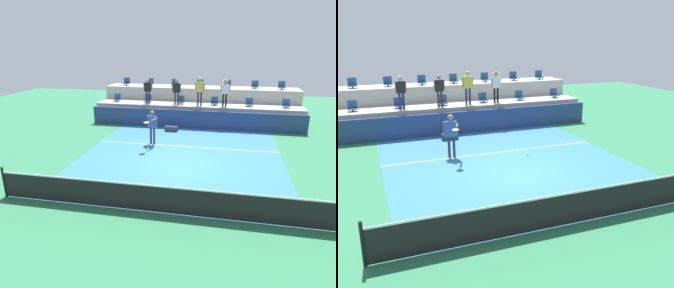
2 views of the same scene
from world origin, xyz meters
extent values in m
plane|color=#2D754C|center=(0.00, 0.00, 0.00)|extent=(40.00, 40.00, 0.00)
cube|color=teal|center=(0.00, 1.00, 0.00)|extent=(9.00, 10.00, 0.01)
cube|color=white|center=(0.00, 2.40, 0.01)|extent=(9.00, 0.06, 0.00)
cylinder|color=black|center=(-5.20, -4.00, 0.54)|extent=(0.08, 0.08, 1.07)
cube|color=black|center=(0.00, -4.00, 0.46)|extent=(10.40, 0.01, 0.87)
cube|color=white|center=(0.00, -4.00, 0.89)|extent=(10.40, 0.02, 0.05)
cube|color=navy|center=(0.00, 6.00, 0.55)|extent=(13.00, 0.16, 1.10)
cube|color=#ADAAA3|center=(0.00, 7.30, 0.62)|extent=(13.00, 1.80, 1.25)
cube|color=#ADAAA3|center=(0.00, 9.10, 1.05)|extent=(13.00, 1.80, 2.10)
cylinder|color=#2D2D33|center=(-5.36, 7.15, 1.30)|extent=(0.08, 0.08, 0.10)
cube|color=navy|center=(-5.36, 7.15, 1.37)|extent=(0.44, 0.40, 0.04)
cube|color=navy|center=(-5.36, 7.33, 1.58)|extent=(0.44, 0.04, 0.38)
cylinder|color=#2D2D33|center=(-3.24, 7.15, 1.30)|extent=(0.08, 0.08, 0.10)
cube|color=navy|center=(-3.24, 7.15, 1.37)|extent=(0.44, 0.40, 0.04)
cube|color=navy|center=(-3.24, 7.33, 1.58)|extent=(0.44, 0.04, 0.38)
cylinder|color=#2D2D33|center=(-1.05, 7.15, 1.30)|extent=(0.08, 0.08, 0.10)
cube|color=navy|center=(-1.05, 7.15, 1.37)|extent=(0.44, 0.40, 0.04)
cube|color=navy|center=(-1.05, 7.33, 1.58)|extent=(0.44, 0.04, 0.38)
cylinder|color=#2D2D33|center=(1.10, 7.15, 1.30)|extent=(0.08, 0.08, 0.10)
cube|color=navy|center=(1.10, 7.15, 1.37)|extent=(0.44, 0.40, 0.04)
cube|color=navy|center=(1.10, 7.33, 1.58)|extent=(0.44, 0.04, 0.38)
cylinder|color=#2D2D33|center=(3.22, 7.15, 1.30)|extent=(0.08, 0.08, 0.10)
cube|color=navy|center=(3.22, 7.15, 1.37)|extent=(0.44, 0.40, 0.04)
cube|color=navy|center=(3.22, 7.33, 1.58)|extent=(0.44, 0.04, 0.38)
cylinder|color=#2D2D33|center=(5.38, 7.15, 1.30)|extent=(0.08, 0.08, 0.10)
cube|color=navy|center=(5.38, 7.15, 1.37)|extent=(0.44, 0.40, 0.04)
cube|color=navy|center=(5.38, 7.33, 1.58)|extent=(0.44, 0.04, 0.38)
cylinder|color=#2D2D33|center=(-5.29, 8.95, 2.15)|extent=(0.08, 0.08, 0.10)
cube|color=navy|center=(-5.29, 8.95, 2.22)|extent=(0.44, 0.40, 0.04)
cube|color=navy|center=(-5.29, 9.13, 2.43)|extent=(0.44, 0.04, 0.38)
cylinder|color=#2D2D33|center=(-3.54, 8.95, 2.15)|extent=(0.08, 0.08, 0.10)
cube|color=navy|center=(-3.54, 8.95, 2.22)|extent=(0.44, 0.40, 0.04)
cube|color=navy|center=(-3.54, 9.13, 2.43)|extent=(0.44, 0.04, 0.38)
cylinder|color=#2D2D33|center=(-1.78, 8.95, 2.15)|extent=(0.08, 0.08, 0.10)
cube|color=navy|center=(-1.78, 8.95, 2.22)|extent=(0.44, 0.40, 0.04)
cube|color=navy|center=(-1.78, 9.13, 2.43)|extent=(0.44, 0.04, 0.38)
cylinder|color=#2D2D33|center=(-0.02, 8.95, 2.15)|extent=(0.08, 0.08, 0.10)
cube|color=navy|center=(-0.02, 8.95, 2.22)|extent=(0.44, 0.40, 0.04)
cube|color=navy|center=(-0.02, 9.13, 2.43)|extent=(0.44, 0.04, 0.38)
cylinder|color=#2D2D33|center=(1.82, 8.95, 2.15)|extent=(0.08, 0.08, 0.10)
cube|color=navy|center=(1.82, 8.95, 2.22)|extent=(0.44, 0.40, 0.04)
cube|color=navy|center=(1.82, 9.13, 2.43)|extent=(0.44, 0.04, 0.38)
cylinder|color=#2D2D33|center=(3.60, 8.95, 2.15)|extent=(0.08, 0.08, 0.10)
cube|color=navy|center=(3.60, 8.95, 2.22)|extent=(0.44, 0.40, 0.04)
cube|color=navy|center=(3.60, 9.13, 2.43)|extent=(0.44, 0.04, 0.38)
cylinder|color=#2D2D33|center=(5.29, 8.95, 2.15)|extent=(0.08, 0.08, 0.10)
cube|color=navy|center=(5.29, 8.95, 2.22)|extent=(0.44, 0.40, 0.04)
cube|color=navy|center=(5.29, 9.13, 2.43)|extent=(0.44, 0.04, 0.38)
cylinder|color=#2D2D33|center=(-1.84, 2.57, 0.43)|extent=(0.14, 0.14, 0.86)
cylinder|color=#2D2D33|center=(-1.66, 2.51, 0.43)|extent=(0.14, 0.14, 0.86)
cube|color=#2D4C8C|center=(-1.75, 2.54, 1.17)|extent=(0.50, 0.32, 0.61)
sphere|color=#846047|center=(-1.75, 2.54, 1.63)|extent=(0.30, 0.30, 0.23)
cylinder|color=#846047|center=(-2.00, 2.63, 1.18)|extent=(0.09, 0.09, 0.57)
cylinder|color=#846047|center=(-1.58, 2.20, 1.37)|extent=(0.24, 0.54, 0.07)
cylinder|color=black|center=(-1.70, 1.84, 1.37)|extent=(0.12, 0.26, 0.04)
ellipsoid|color=silver|center=(-1.79, 1.58, 1.37)|extent=(0.35, 0.39, 0.03)
cylinder|color=navy|center=(-3.21, 6.83, 1.65)|extent=(0.13, 0.13, 0.79)
cylinder|color=navy|center=(-3.03, 6.87, 1.65)|extent=(0.13, 0.13, 0.79)
cube|color=black|center=(-3.12, 6.85, 2.32)|extent=(0.46, 0.26, 0.56)
sphere|color=tan|center=(-3.12, 6.85, 2.76)|extent=(0.25, 0.25, 0.21)
cylinder|color=tan|center=(-3.37, 6.80, 2.34)|extent=(0.08, 0.08, 0.53)
cylinder|color=tan|center=(-2.88, 6.90, 2.34)|extent=(0.08, 0.08, 0.53)
cylinder|color=#2D2D33|center=(-1.36, 6.84, 1.64)|extent=(0.12, 0.12, 0.78)
cylinder|color=#2D2D33|center=(-1.18, 6.86, 1.64)|extent=(0.12, 0.12, 0.78)
cube|color=black|center=(-1.27, 6.85, 2.31)|extent=(0.44, 0.23, 0.55)
sphere|color=#A87A5B|center=(-1.27, 6.85, 2.73)|extent=(0.24, 0.24, 0.21)
cylinder|color=#A87A5B|center=(-1.51, 6.82, 2.32)|extent=(0.08, 0.08, 0.52)
cylinder|color=#A87A5B|center=(-1.03, 6.88, 2.32)|extent=(0.08, 0.08, 0.52)
cylinder|color=navy|center=(0.09, 6.84, 1.67)|extent=(0.12, 0.12, 0.85)
cylinder|color=navy|center=(0.28, 6.86, 1.67)|extent=(0.12, 0.12, 0.85)
cube|color=yellow|center=(0.19, 6.85, 2.40)|extent=(0.47, 0.21, 0.60)
sphere|color=tan|center=(0.19, 6.85, 2.86)|extent=(0.24, 0.24, 0.23)
cylinder|color=tan|center=(-0.08, 6.83, 2.42)|extent=(0.07, 0.07, 0.57)
cylinder|color=tan|center=(0.45, 6.87, 2.42)|extent=(0.07, 0.07, 0.57)
cylinder|color=black|center=(1.62, 6.84, 1.64)|extent=(0.12, 0.12, 0.78)
cylinder|color=black|center=(1.80, 6.86, 1.64)|extent=(0.12, 0.12, 0.78)
cube|color=white|center=(1.71, 6.85, 2.31)|extent=(0.44, 0.22, 0.56)
sphere|color=tan|center=(1.71, 6.85, 2.74)|extent=(0.23, 0.23, 0.21)
cylinder|color=tan|center=(1.47, 6.83, 2.33)|extent=(0.08, 0.08, 0.52)
cylinder|color=tan|center=(1.96, 6.87, 2.33)|extent=(0.08, 0.08, 0.52)
cylinder|color=tan|center=(1.71, 6.85, 2.81)|extent=(0.42, 0.42, 0.01)
cylinder|color=tan|center=(1.71, 6.85, 2.86)|extent=(0.24, 0.24, 0.09)
sphere|color=#CCE033|center=(-0.65, -2.34, 1.47)|extent=(0.07, 0.07, 0.07)
cube|color=#333338|center=(-1.25, 5.06, 0.15)|extent=(0.76, 0.28, 0.30)
camera|label=1|loc=(2.02, -12.00, 4.94)|focal=32.64mm
camera|label=2|loc=(-4.89, -11.50, 4.80)|focal=39.74mm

